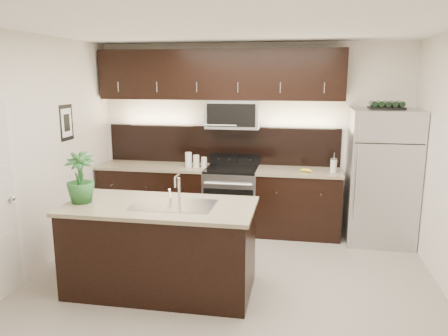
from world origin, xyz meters
name	(u,v)px	position (x,y,z in m)	size (l,w,h in m)	color
ground	(230,283)	(0.00, 0.00, 0.00)	(4.50, 4.50, 0.00)	gray
room_walls	(219,130)	(-0.11, -0.04, 1.70)	(4.52, 4.02, 2.71)	silver
counter_run	(218,198)	(-0.46, 1.69, 0.47)	(3.51, 0.65, 0.94)	black
upper_fixtures	(221,83)	(-0.43, 1.84, 2.14)	(3.49, 0.40, 1.66)	black
island	(161,247)	(-0.70, -0.24, 0.47)	(1.96, 0.96, 0.94)	black
sink_faucet	(174,203)	(-0.55, -0.23, 0.96)	(0.84, 0.50, 0.28)	silver
refrigerator	(381,177)	(1.80, 1.63, 0.91)	(0.87, 0.79, 1.81)	#B2B2B7
wine_rack	(387,105)	(1.80, 1.63, 1.86)	(0.45, 0.28, 0.10)	black
plant	(80,178)	(-1.53, -0.31, 1.20)	(0.30, 0.30, 0.53)	#235926
canisters	(194,161)	(-0.79, 1.64, 1.03)	(0.32, 0.10, 0.21)	silver
french_press	(334,165)	(1.17, 1.64, 1.04)	(0.09, 0.09, 0.26)	silver
bananas	(304,170)	(0.77, 1.61, 0.96)	(0.15, 0.12, 0.05)	yellow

